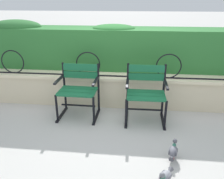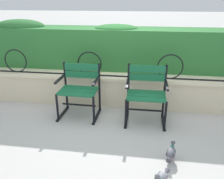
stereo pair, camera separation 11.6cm
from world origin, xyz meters
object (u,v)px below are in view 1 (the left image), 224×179
object	(u,v)px
park_chair_left	(79,88)
park_chair_right	(146,92)
pigeon_near_chairs	(165,176)
pigeon_far_side	(173,151)

from	to	relation	value
park_chair_left	park_chair_right	bearing A→B (deg)	-2.18
park_chair_left	pigeon_near_chairs	bearing A→B (deg)	-49.57
park_chair_right	pigeon_near_chairs	bearing A→B (deg)	-82.89
pigeon_far_side	park_chair_left	bearing A→B (deg)	143.44
pigeon_near_chairs	pigeon_far_side	size ratio (longest dim) A/B	0.94
park_chair_left	pigeon_far_side	xyz separation A→B (m)	(1.37, -1.02, -0.35)
pigeon_near_chairs	pigeon_far_side	xyz separation A→B (m)	(0.14, 0.43, 0.00)
park_chair_left	pigeon_far_side	size ratio (longest dim) A/B	2.90
park_chair_right	pigeon_far_side	bearing A→B (deg)	-72.28
park_chair_left	pigeon_far_side	bearing A→B (deg)	-36.56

